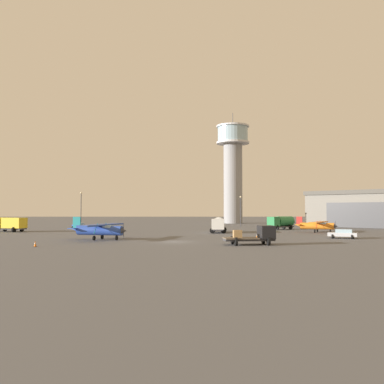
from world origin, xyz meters
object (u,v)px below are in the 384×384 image
Objects in this scene: control_tower at (234,165)px; truck_fuel_tanker_white at (220,224)px; airplane_orange at (318,225)px; traffic_cone_near_right at (37,244)px; airplane_blue at (101,229)px; truck_fuel_tanker_green at (283,222)px; traffic_cone_near_left at (259,236)px; truck_flatbed_black at (258,235)px; light_post_west at (242,208)px; light_post_east at (83,206)px; car_silver at (345,234)px; car_blue at (81,225)px; truck_box_yellow at (12,224)px.

control_tower is 56.43m from truck_fuel_tanker_white.
airplane_orange reaches higher than traffic_cone_near_right.
truck_fuel_tanker_green is (32.48, 30.86, 0.11)m from airplane_blue.
traffic_cone_near_right is (-37.37, -42.03, -1.29)m from truck_fuel_tanker_green.
truck_fuel_tanker_white is at bearing 7.01° from truck_fuel_tanker_green.
traffic_cone_near_left is (-9.25, -26.13, -1.34)m from truck_fuel_tanker_green.
truck_flatbed_black is 52.55m from light_post_west.
airplane_orange is 12.20m from truck_fuel_tanker_green.
airplane_blue reaches higher than truck_flatbed_black.
truck_fuel_tanker_white reaches higher than traffic_cone_near_left.
airplane_blue is at bearing -71.79° from light_post_east.
airplane_orange is 2.10× the size of car_silver.
control_tower is 7.78× the size of car_silver.
truck_fuel_tanker_white is 37.68m from traffic_cone_near_right.
control_tower is at bearing 69.51° from traffic_cone_near_right.
car_blue is at bearing -136.10° from control_tower.
light_post_west is at bearing 169.50° from truck_fuel_tanker_white.
car_blue is at bearing 99.09° from traffic_cone_near_right.
truck_fuel_tanker_white is 26.43m from light_post_west.
airplane_blue is 26.00m from truck_fuel_tanker_white.
traffic_cone_near_left is at bearing 178.10° from truck_box_yellow.
light_post_east is (-31.51, 21.99, 3.47)m from truck_fuel_tanker_white.
truck_fuel_tanker_white reaches higher than car_blue.
airplane_blue is 37.01m from car_blue.
light_post_east is at bearing 135.57° from traffic_cone_near_left.
car_blue is 46.67m from traffic_cone_near_right.
car_silver is at bearing -8.82° from traffic_cone_near_left.
light_post_west is at bearing -91.80° from control_tower.
truck_fuel_tanker_green is 10.72× the size of traffic_cone_near_left.
traffic_cone_near_left is at bearing 17.93° from car_silver.
traffic_cone_near_left is 0.85× the size of traffic_cone_near_right.
truck_box_yellow is 0.78× the size of light_post_east.
traffic_cone_near_right is at bearing 179.96° from truck_flatbed_black.
airplane_orange is at bearing -64.84° from light_post_west.
car_silver is at bearing 19.94° from airplane_blue.
light_post_west is 38.76m from light_post_east.
control_tower is at bearing -55.33° from car_silver.
control_tower is at bearing 130.75° from airplane_orange.
light_post_east reaches higher than light_post_west.
truck_fuel_tanker_green reaches higher than truck_box_yellow.
truck_flatbed_black is 1.46× the size of car_blue.
traffic_cone_near_left is (36.58, -35.86, -4.80)m from light_post_east.
truck_fuel_tanker_white is (-18.59, -0.83, 0.25)m from airplane_orange.
truck_fuel_tanker_green is at bearing 59.02° from airplane_blue.
control_tower is 4.87× the size of truck_fuel_tanker_white.
car_silver is at bearing -82.08° from control_tower.
car_silver reaches higher than traffic_cone_near_right.
airplane_orange is at bearing 76.93° from truck_fuel_tanker_green.
truck_box_yellow is (-58.68, 1.97, 0.22)m from airplane_orange.
airplane_blue is at bearing 154.06° from truck_box_yellow.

